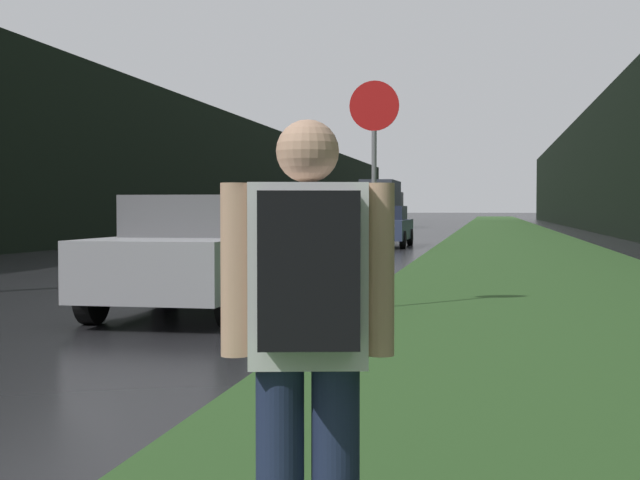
# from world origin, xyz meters

# --- Properties ---
(grass_verge) EXTENTS (6.00, 240.00, 0.02)m
(grass_verge) POSITION_xyz_m (6.83, 40.00, 0.01)
(grass_verge) COLOR #2D5123
(grass_verge) RESTS_ON ground_plane
(lane_stripe_c) EXTENTS (0.12, 3.00, 0.01)m
(lane_stripe_c) POSITION_xyz_m (0.00, 15.63, 0.00)
(lane_stripe_c) COLOR silver
(lane_stripe_c) RESTS_ON ground_plane
(lane_stripe_d) EXTENTS (0.12, 3.00, 0.01)m
(lane_stripe_d) POSITION_xyz_m (0.00, 22.63, 0.00)
(lane_stripe_d) COLOR silver
(lane_stripe_d) RESTS_ON ground_plane
(treeline_far_side) EXTENTS (2.00, 140.00, 6.92)m
(treeline_far_side) POSITION_xyz_m (-9.83, 50.00, 3.46)
(treeline_far_side) COLOR black
(treeline_far_side) RESTS_ON ground_plane
(treeline_near_side) EXTENTS (2.00, 140.00, 7.77)m
(treeline_near_side) POSITION_xyz_m (12.83, 50.00, 3.89)
(treeline_near_side) COLOR black
(treeline_near_side) RESTS_ON ground_plane
(stop_sign) EXTENTS (0.69, 0.07, 3.18)m
(stop_sign) POSITION_xyz_m (4.22, 13.07, 1.95)
(stop_sign) COLOR slate
(stop_sign) RESTS_ON ground_plane
(hitchhiker_with_backpack) EXTENTS (0.58, 0.47, 1.71)m
(hitchhiker_with_backpack) POSITION_xyz_m (5.19, 3.71, 0.99)
(hitchhiker_with_backpack) COLOR #1E2847
(hitchhiker_with_backpack) RESTS_ON ground_plane
(car_passing_near) EXTENTS (1.96, 4.01, 1.58)m
(car_passing_near) POSITION_xyz_m (1.92, 12.16, 0.79)
(car_passing_near) COLOR #9E9EA3
(car_passing_near) RESTS_ON ground_plane
(car_passing_far) EXTENTS (2.02, 4.57, 1.51)m
(car_passing_far) POSITION_xyz_m (1.92, 33.48, 0.75)
(car_passing_far) COLOR #2D3856
(car_passing_far) RESTS_ON ground_plane
(car_oncoming) EXTENTS (1.90, 4.49, 1.30)m
(car_oncoming) POSITION_xyz_m (-1.92, 44.27, 0.66)
(car_oncoming) COLOR black
(car_oncoming) RESTS_ON ground_plane
(delivery_truck) EXTENTS (2.47, 8.99, 3.43)m
(delivery_truck) POSITION_xyz_m (-1.92, 65.84, 1.81)
(delivery_truck) COLOR black
(delivery_truck) RESTS_ON ground_plane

